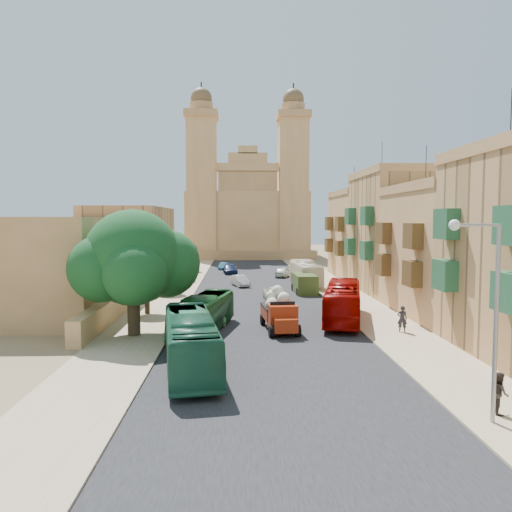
{
  "coord_description": "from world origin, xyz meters",
  "views": [
    {
      "loc": [
        -2.11,
        -31.29,
        8.22
      ],
      "look_at": [
        0.0,
        26.0,
        4.0
      ],
      "focal_mm": 35.0,
      "sensor_mm": 36.0,
      "label": 1
    }
  ],
  "objects": [
    {
      "name": "street_tree_b",
      "position": [
        -10.0,
        24.0,
        3.17
      ],
      "size": [
        3.09,
        3.09,
        4.75
      ],
      "color": "#362A1B",
      "rests_on": "ground"
    },
    {
      "name": "ground",
      "position": [
        0.0,
        0.0,
        0.0
      ],
      "size": [
        260.0,
        260.0,
        0.0
      ],
      "primitive_type": "plane",
      "color": "#7A6346"
    },
    {
      "name": "bus_cream_east",
      "position": [
        6.38,
        30.59,
        1.52
      ],
      "size": [
        2.93,
        11.02,
        3.05
      ],
      "primitive_type": "imported",
      "rotation": [
        0.0,
        0.0,
        3.18
      ],
      "color": "beige",
      "rests_on": "ground"
    },
    {
      "name": "townhouse_d",
      "position": [
        15.95,
        39.0,
        6.16
      ],
      "size": [
        9.0,
        14.0,
        15.9
      ],
      "color": "tan",
      "rests_on": "ground"
    },
    {
      "name": "bus_green_south",
      "position": [
        -4.73,
        -4.18,
        1.53
      ],
      "size": [
        4.19,
        11.22,
        3.05
      ],
      "primitive_type": "imported",
      "rotation": [
        0.0,
        0.0,
        0.15
      ],
      "color": "#1E5C3F",
      "rests_on": "ground"
    },
    {
      "name": "sidewalk_east",
      "position": [
        9.5,
        30.0,
        0.01
      ],
      "size": [
        5.0,
        140.0,
        0.01
      ],
      "primitive_type": "cube",
      "color": "tan",
      "rests_on": "ground"
    },
    {
      "name": "car_cream",
      "position": [
        1.69,
        19.2,
        0.68
      ],
      "size": [
        2.34,
        4.94,
        1.36
      ],
      "primitive_type": "imported",
      "rotation": [
        0.0,
        0.0,
        3.16
      ],
      "color": "beige",
      "rests_on": "ground"
    },
    {
      "name": "car_white_a",
      "position": [
        -1.82,
        29.59,
        0.68
      ],
      "size": [
        2.65,
        4.38,
        1.36
      ],
      "primitive_type": "imported",
      "rotation": [
        0.0,
        0.0,
        0.31
      ],
      "color": "silver",
      "rests_on": "ground"
    },
    {
      "name": "church",
      "position": [
        -0.0,
        78.61,
        9.52
      ],
      "size": [
        28.0,
        22.5,
        36.3
      ],
      "color": "tan",
      "rests_on": "ground"
    },
    {
      "name": "red_truck",
      "position": [
        0.96,
        5.04,
        1.44
      ],
      "size": [
        2.69,
        5.76,
        3.27
      ],
      "color": "maroon",
      "rests_on": "ground"
    },
    {
      "name": "ficus_tree",
      "position": [
        -9.42,
        4.01,
        5.29
      ],
      "size": [
        8.94,
        8.23,
        8.94
      ],
      "color": "#362A1B",
      "rests_on": "ground"
    },
    {
      "name": "streetlamp",
      "position": [
        7.72,
        -12.0,
        5.2
      ],
      "size": [
        2.11,
        0.44,
        8.22
      ],
      "color": "gray",
      "rests_on": "ground"
    },
    {
      "name": "townhouse_b",
      "position": [
        15.95,
        11.0,
        5.66
      ],
      "size": [
        9.0,
        14.0,
        14.9
      ],
      "color": "tan",
      "rests_on": "ground"
    },
    {
      "name": "bus_green_north",
      "position": [
        -4.63,
        4.75,
        1.36
      ],
      "size": [
        4.38,
        10.0,
        2.71
      ],
      "primitive_type": "imported",
      "rotation": [
        0.0,
        0.0,
        -0.22
      ],
      "color": "#195522",
      "rests_on": "ground"
    },
    {
      "name": "road_surface",
      "position": [
        0.0,
        30.0,
        0.01
      ],
      "size": [
        14.0,
        140.0,
        0.01
      ],
      "primitive_type": "cube",
      "color": "black",
      "rests_on": "ground"
    },
    {
      "name": "car_blue_a",
      "position": [
        -5.0,
        16.01,
        0.6
      ],
      "size": [
        1.85,
        3.66,
        1.2
      ],
      "primitive_type": "imported",
      "rotation": [
        0.0,
        0.0,
        0.13
      ],
      "color": "#5B88D1",
      "rests_on": "ground"
    },
    {
      "name": "kerb_east",
      "position": [
        7.0,
        30.0,
        0.06
      ],
      "size": [
        0.25,
        140.0,
        0.12
      ],
      "primitive_type": "cube",
      "color": "tan",
      "rests_on": "ground"
    },
    {
      "name": "bus_red_east",
      "position": [
        6.36,
        8.2,
        1.56
      ],
      "size": [
        5.15,
        11.52,
        3.12
      ],
      "primitive_type": "imported",
      "rotation": [
        0.0,
        0.0,
        2.91
      ],
      "color": "#950300",
      "rests_on": "ground"
    },
    {
      "name": "street_tree_c",
      "position": [
        -10.0,
        36.0,
        3.21
      ],
      "size": [
        3.12,
        3.12,
        4.79
      ],
      "color": "#362A1B",
      "rests_on": "ground"
    },
    {
      "name": "car_white_b",
      "position": [
        4.38,
        39.31,
        0.7
      ],
      "size": [
        3.05,
        4.43,
        1.4
      ],
      "primitive_type": "imported",
      "rotation": [
        0.0,
        0.0,
        2.77
      ],
      "color": "silver",
      "rests_on": "ground"
    },
    {
      "name": "west_wall",
      "position": [
        -12.5,
        20.0,
        0.9
      ],
      "size": [
        1.0,
        40.0,
        1.8
      ],
      "primitive_type": "cube",
      "color": "tan",
      "rests_on": "ground"
    },
    {
      "name": "olive_pickup",
      "position": [
        5.34,
        23.83,
        1.04
      ],
      "size": [
        2.51,
        5.21,
        2.12
      ],
      "color": "#37481B",
      "rests_on": "ground"
    },
    {
      "name": "street_tree_d",
      "position": [
        -10.0,
        48.0,
        3.15
      ],
      "size": [
        3.07,
        3.07,
        4.71
      ],
      "color": "#362A1B",
      "rests_on": "ground"
    },
    {
      "name": "townhouse_c",
      "position": [
        15.95,
        25.0,
        6.91
      ],
      "size": [
        9.0,
        14.0,
        17.4
      ],
      "color": "tan",
      "rests_on": "ground"
    },
    {
      "name": "car_blue_b",
      "position": [
        -4.44,
        50.52,
        0.56
      ],
      "size": [
        1.8,
        3.58,
        1.13
      ],
      "primitive_type": "imported",
      "rotation": [
        0.0,
        0.0,
        -0.18
      ],
      "color": "teal",
      "rests_on": "ground"
    },
    {
      "name": "west_building_mid",
      "position": [
        -18.0,
        44.0,
        5.0
      ],
      "size": [
        10.0,
        22.0,
        10.0
      ],
      "primitive_type": "cube",
      "color": "tan",
      "rests_on": "ground"
    },
    {
      "name": "west_building_low",
      "position": [
        -18.0,
        18.0,
        4.2
      ],
      "size": [
        10.0,
        28.0,
        8.4
      ],
      "primitive_type": "cube",
      "color": "#A07346",
      "rests_on": "ground"
    },
    {
      "name": "kerb_west",
      "position": [
        -7.0,
        30.0,
        0.06
      ],
      "size": [
        0.25,
        140.0,
        0.12
      ],
      "primitive_type": "cube",
      "color": "tan",
      "rests_on": "ground"
    },
    {
      "name": "street_tree_a",
      "position": [
        -10.0,
        12.0,
        3.19
      ],
      "size": [
        3.11,
        3.11,
        4.77
      ],
      "color": "#362A1B",
      "rests_on": "ground"
    },
    {
      "name": "car_dkblue",
      "position": [
        -3.25,
        43.85,
        0.7
      ],
      "size": [
        2.45,
        4.99,
        1.4
      ],
      "primitive_type": "imported",
      "rotation": [
        0.0,
        0.0,
        0.1
      ],
      "color": "#121F44",
      "rests_on": "ground"
    },
    {
      "name": "pedestrian_c",
      "position": [
        7.8,
        15.91,
        0.95
      ],
      "size": [
        0.81,
        1.2,
        1.89
      ],
      "primitive_type": "imported",
      "rotation": [
        0.0,
        0.0,
        4.37
      ],
      "color": "#3B3B40",
      "rests_on": "ground"
    },
    {
      "name": "pedestrian_b",
      "position": [
        8.95,
        -11.08,
        0.89
      ],
      "size": [
        0.8,
        0.96,
        1.78
      ],
      "primitive_type": "imported",
      "rotation": [
        0.0,
        0.0,
        1.41
      ],
      "color": "#322924",
      "rests_on": "ground"
    },
    {
      "name": "pedestrian_a",
      "position": [
        9.88,
        4.21,
        0.97
      ],
      "size": [
        0.81,
        0.64,
        1.94
      ],
      "primitive_type": "imported",
      "rotation": [
        0.0,
        0.0,
        2.87
      ],
      "color": "#252127",
      "rests_on": "ground"
    },
    {
      "name": "sidewalk_west",
      "position": [
        -9.5,
        30.0,
        0.01
      ],
      "size": [
        5.0,
        140.0,
        0.01
      ],
      "primitive_type": "cube",
      "color": "tan",
      "rests_on": "ground"
    }
  ]
}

